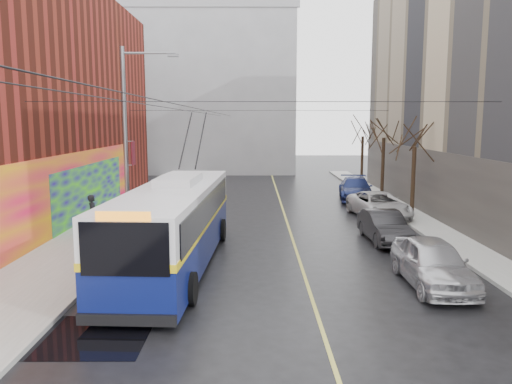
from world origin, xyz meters
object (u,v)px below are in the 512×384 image
tree_near (415,133)px  following_car (191,201)px  trolleybus (174,223)px  tree_mid (384,127)px  pedestrian_a (93,214)px  parked_car_c (379,205)px  parked_car_b (384,226)px  streetlight_pole (129,139)px  parked_car_a (433,263)px  tree_far (363,127)px  pedestrian_b (98,224)px  parked_car_d (356,189)px

tree_near → following_car: tree_near is taller
tree_near → trolleybus: tree_near is taller
tree_mid → pedestrian_a: 21.37m
tree_near → tree_mid: tree_mid is taller
following_car → pedestrian_a: bearing=-120.8°
tree_near → parked_car_c: (-2.00, -0.12, -4.22)m
parked_car_b → tree_near: bearing=59.6°
pedestrian_a → following_car: bearing=-51.7°
trolleybus → streetlight_pole: bearing=126.9°
trolleybus → following_car: bearing=96.7°
pedestrian_a → tree_near: bearing=-91.7°
parked_car_b → following_car: following_car is taller
parked_car_b → following_car: (-10.03, 7.18, 0.06)m
trolleybus → pedestrian_a: bearing=136.2°
trolleybus → parked_car_c: trolleybus is taller
parked_car_c → streetlight_pole: bearing=-163.7°
tree_near → trolleybus: (-12.49, -9.92, -3.27)m
parked_car_a → parked_car_c: 12.33m
tree_near → tree_far: 14.00m
tree_near → pedestrian_b: bearing=-158.7°
trolleybus → parked_car_b: size_ratio=2.94×
parked_car_a → pedestrian_b: pedestrian_b is taller
tree_mid → parked_car_b: 14.12m
trolleybus → pedestrian_a: 7.11m
tree_mid → parked_car_b: (-3.20, -12.99, -4.52)m
tree_near → following_car: bearing=174.8°
parked_car_b → pedestrian_a: (-14.15, 1.21, 0.38)m
tree_mid → parked_car_c: size_ratio=1.23×
streetlight_pole → tree_far: size_ratio=1.37×
tree_far → parked_car_d: tree_far is taller
trolleybus → parked_car_a: 9.67m
streetlight_pole → pedestrian_a: streetlight_pole is taller
tree_mid → trolleybus: size_ratio=0.51×
trolleybus → pedestrian_b: 5.41m
tree_near → pedestrian_b: size_ratio=4.05×
streetlight_pole → tree_mid: size_ratio=1.35×
tree_near → pedestrian_a: 18.41m
tree_near → parked_car_d: 8.11m
streetlight_pole → parked_car_b: (11.94, 0.01, -4.12)m
trolleybus → pedestrian_b: bearing=142.5°
parked_car_d → following_car: bearing=-146.8°
following_car → pedestrian_a: size_ratio=2.41×
parked_car_d → pedestrian_b: 19.61m
tree_near → tree_mid: (0.00, 7.00, 0.28)m
tree_mid → parked_car_d: size_ratio=1.20×
pedestrian_a → tree_far: bearing=-59.8°
tree_mid → parked_car_b: tree_mid is taller
pedestrian_a → pedestrian_b: pedestrian_a is taller
tree_far → pedestrian_b: tree_far is taller
tree_mid → parked_car_a: 20.15m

